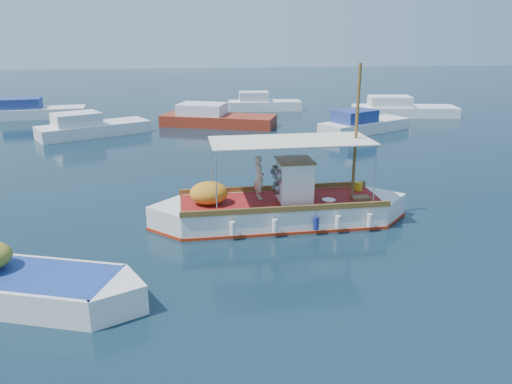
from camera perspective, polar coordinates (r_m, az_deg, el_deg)
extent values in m
plane|color=black|center=(17.76, 3.30, -4.15)|extent=(160.00, 160.00, 0.00)
cube|color=white|center=(18.15, 2.84, -2.51)|extent=(7.23, 2.59, 1.05)
cube|color=white|center=(17.80, -8.55, -3.11)|extent=(2.39, 2.39, 1.05)
cube|color=white|center=(19.17, 13.39, -1.86)|extent=(2.39, 2.39, 1.05)
cube|color=#A3290F|center=(18.26, 2.82, -3.44)|extent=(7.33, 2.66, 0.17)
cube|color=maroon|center=(17.98, 2.86, -1.00)|extent=(7.23, 2.39, 0.06)
cube|color=brown|center=(19.06, 2.13, 0.49)|extent=(7.27, 0.29, 0.19)
cube|color=brown|center=(16.83, 3.69, -1.94)|extent=(7.27, 0.29, 0.19)
cube|color=white|center=(17.86, 4.40, 1.32)|extent=(1.18, 1.27, 1.43)
cube|color=brown|center=(17.66, 4.46, 3.64)|extent=(1.28, 1.37, 0.06)
cylinder|color=slate|center=(17.36, 2.65, 1.85)|extent=(0.22, 0.48, 0.48)
cylinder|color=slate|center=(17.93, 2.26, 2.39)|extent=(0.22, 0.48, 0.48)
cylinder|color=slate|center=(17.80, 2.43, 0.49)|extent=(0.22, 0.48, 0.48)
cylinder|color=brown|center=(18.08, 11.37, 6.69)|extent=(0.12, 0.12, 4.78)
cylinder|color=brown|center=(17.91, 8.99, 5.47)|extent=(1.72, 0.12, 0.08)
cylinder|color=silver|center=(18.35, -5.10, 2.92)|extent=(0.04, 0.04, 2.15)
cylinder|color=silver|center=(16.33, -4.57, 1.03)|extent=(0.04, 0.04, 2.15)
cylinder|color=silver|center=(19.46, 11.15, 3.52)|extent=(0.04, 0.04, 2.15)
cylinder|color=silver|center=(17.57, 13.44, 1.81)|extent=(0.04, 0.04, 2.15)
cube|color=beige|center=(17.46, 4.05, 5.87)|extent=(5.70, 2.45, 0.04)
ellipsoid|color=orange|center=(17.52, -5.41, -0.12)|extent=(1.37, 1.17, 0.80)
cube|color=gold|center=(18.68, 6.28, 0.33)|extent=(0.24, 0.18, 0.38)
cylinder|color=gold|center=(19.39, 11.63, 0.64)|extent=(0.29, 0.29, 0.33)
cube|color=brown|center=(18.39, 11.89, -0.68)|extent=(0.63, 0.45, 0.11)
cylinder|color=#B2B2B2|center=(17.87, 8.32, -1.03)|extent=(0.49, 0.49, 0.11)
cylinder|color=white|center=(17.15, 10.53, 3.28)|extent=(0.29, 0.04, 0.29)
cylinder|color=white|center=(16.60, -2.71, -4.16)|extent=(0.20, 0.20, 0.46)
cylinder|color=navy|center=(17.12, 6.89, -3.57)|extent=(0.20, 0.20, 0.46)
cylinder|color=white|center=(17.72, 12.86, -3.15)|extent=(0.20, 0.20, 0.46)
imported|color=#BFB69E|center=(17.92, 0.35, 1.71)|extent=(0.49, 0.64, 1.58)
cube|color=white|center=(14.52, -25.54, -10.09)|extent=(5.54, 3.55, 1.01)
cube|color=white|center=(13.22, -16.27, -11.77)|extent=(1.91, 1.91, 1.01)
cube|color=navy|center=(14.31, -25.80, -8.38)|extent=(5.47, 3.34, 0.06)
cube|color=silver|center=(35.18, -18.01, 6.66)|extent=(7.40, 5.44, 1.00)
cube|color=silver|center=(34.74, -19.84, 7.85)|extent=(3.47, 3.13, 0.80)
cube|color=maroon|center=(37.01, -4.30, 8.01)|extent=(8.67, 5.38, 1.00)
cube|color=silver|center=(37.23, -6.17, 9.42)|extent=(3.89, 3.34, 0.80)
cube|color=silver|center=(35.39, 12.30, 7.19)|extent=(7.00, 5.09, 1.00)
cube|color=navy|center=(34.51, 11.24, 8.50)|extent=(3.26, 2.91, 0.80)
cube|color=silver|center=(43.08, 16.58, 8.73)|extent=(8.57, 3.92, 1.00)
cube|color=silver|center=(42.66, 15.06, 10.00)|extent=(3.62, 2.72, 0.80)
cube|color=silver|center=(44.02, -23.69, 8.15)|extent=(7.55, 3.22, 1.00)
cube|color=navy|center=(44.08, -25.26, 9.15)|extent=(3.15, 2.31, 0.80)
cube|color=silver|center=(44.48, 0.98, 9.73)|extent=(6.39, 2.30, 1.00)
cube|color=silver|center=(44.28, -0.25, 10.87)|extent=(2.60, 1.82, 0.80)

